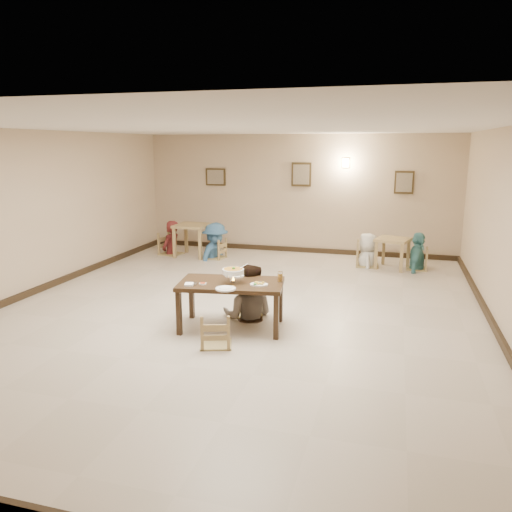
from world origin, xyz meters
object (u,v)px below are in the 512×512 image
(main_table, at_px, (231,287))
(bg_table_left, at_px, (193,230))
(bg_table_right, at_px, (393,244))
(bg_diner_d, at_px, (419,232))
(bg_chair_rl, at_px, (368,243))
(chair_far, at_px, (248,285))
(bg_diner_b, at_px, (215,223))
(curry_warmer, at_px, (233,271))
(bg_diner_a, at_px, (170,221))
(chair_near, at_px, (216,314))
(bg_chair_lr, at_px, (215,240))
(bg_diner_c, at_px, (369,233))
(bg_chair_ll, at_px, (171,234))
(bg_chair_rr, at_px, (418,249))
(drink_glass, at_px, (280,277))
(main_diner, at_px, (248,264))

(main_table, xyz_separation_m, bg_table_left, (-2.53, 4.53, 0.02))
(bg_table_right, bearing_deg, bg_diner_d, 6.05)
(bg_chair_rl, bearing_deg, chair_far, 153.92)
(bg_table_left, relative_size, bg_diner_b, 0.47)
(curry_warmer, relative_size, bg_diner_a, 0.21)
(bg_chair_rl, bearing_deg, chair_near, 158.52)
(chair_near, xyz_separation_m, bg_diner_d, (2.83, 5.32, 0.38))
(chair_far, height_order, bg_table_left, chair_far)
(chair_near, xyz_separation_m, bg_chair_lr, (-1.91, 5.16, 0.01))
(bg_chair_rl, bearing_deg, bg_diner_b, 89.37)
(chair_far, bearing_deg, bg_diner_c, 71.30)
(chair_near, relative_size, bg_chair_ll, 0.86)
(main_table, distance_m, chair_far, 0.65)
(bg_chair_ll, bearing_deg, bg_diner_b, -82.57)
(chair_far, distance_m, bg_chair_rr, 4.85)
(drink_glass, xyz_separation_m, bg_diner_c, (1.05, 4.41, -0.03))
(curry_warmer, bearing_deg, bg_chair_rl, 69.89)
(bg_chair_ll, distance_m, bg_chair_rr, 5.98)
(chair_far, bearing_deg, bg_diner_d, 59.29)
(main_diner, bearing_deg, bg_chair_rl, -117.64)
(bg_diner_a, height_order, bg_diner_c, bg_diner_a)
(bg_chair_ll, distance_m, bg_diner_d, 5.98)
(bg_diner_c, bearing_deg, bg_diner_d, 83.46)
(chair_far, height_order, chair_near, chair_far)
(chair_near, bearing_deg, drink_glass, -145.14)
(drink_glass, relative_size, bg_chair_rr, 0.17)
(chair_far, relative_size, bg_chair_ll, 0.97)
(bg_table_right, bearing_deg, curry_warmer, -116.14)
(chair_near, xyz_separation_m, bg_diner_b, (-1.91, 5.16, 0.42))
(bg_diner_b, height_order, bg_diner_c, bg_diner_b)
(bg_chair_ll, relative_size, bg_diner_b, 0.60)
(chair_near, distance_m, curry_warmer, 0.81)
(chair_near, relative_size, curry_warmer, 2.52)
(main_diner, height_order, curry_warmer, main_diner)
(bg_chair_lr, height_order, bg_diner_b, bg_diner_b)
(curry_warmer, bearing_deg, chair_far, 87.09)
(bg_diner_c, distance_m, bg_diner_d, 1.09)
(bg_table_right, height_order, bg_chair_rr, bg_chair_rr)
(bg_table_left, height_order, bg_chair_rl, bg_chair_rl)
(curry_warmer, height_order, drink_glass, curry_warmer)
(bg_diner_a, bearing_deg, main_table, 43.08)
(bg_diner_c, bearing_deg, bg_chair_lr, -92.91)
(bg_diner_a, relative_size, bg_diner_b, 0.99)
(chair_far, distance_m, bg_diner_c, 4.35)
(main_table, distance_m, chair_near, 0.72)
(chair_far, bearing_deg, bg_diner_b, 121.32)
(bg_chair_rl, relative_size, bg_diner_d, 0.64)
(bg_chair_lr, height_order, bg_diner_d, bg_diner_d)
(main_diner, distance_m, bg_diner_d, 4.91)
(bg_diner_c, bearing_deg, bg_chair_rl, -95.69)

